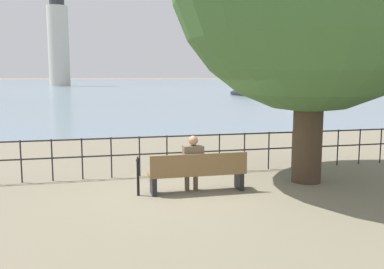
{
  "coord_description": "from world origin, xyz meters",
  "views": [
    {
      "loc": [
        -2.34,
        -9.09,
        2.59
      ],
      "look_at": [
        0.0,
        0.5,
        1.24
      ],
      "focal_mm": 40.0,
      "sensor_mm": 36.0,
      "label": 1
    }
  ],
  "objects_px": {
    "closed_umbrella": "(138,174)",
    "sailboat_0": "(247,93)",
    "seated_person_left": "(193,161)",
    "sailboat_2": "(300,95)",
    "park_bench": "(198,173)",
    "harbor_lighthouse": "(58,41)"
  },
  "relations": [
    {
      "from": "harbor_lighthouse",
      "to": "sailboat_2",
      "type": "bearing_deg",
      "value": -66.12
    },
    {
      "from": "sailboat_0",
      "to": "harbor_lighthouse",
      "type": "height_order",
      "value": "harbor_lighthouse"
    },
    {
      "from": "closed_umbrella",
      "to": "sailboat_0",
      "type": "xyz_separation_m",
      "value": [
        19.35,
        43.93,
        -0.19
      ]
    },
    {
      "from": "park_bench",
      "to": "harbor_lighthouse",
      "type": "height_order",
      "value": "harbor_lighthouse"
    },
    {
      "from": "seated_person_left",
      "to": "sailboat_2",
      "type": "xyz_separation_m",
      "value": [
        21.44,
        35.57,
        -0.34
      ]
    },
    {
      "from": "harbor_lighthouse",
      "to": "closed_umbrella",
      "type": "bearing_deg",
      "value": -85.83
    },
    {
      "from": "park_bench",
      "to": "seated_person_left",
      "type": "relative_size",
      "value": 1.71
    },
    {
      "from": "seated_person_left",
      "to": "harbor_lighthouse",
      "type": "relative_size",
      "value": 0.05
    },
    {
      "from": "seated_person_left",
      "to": "sailboat_0",
      "type": "relative_size",
      "value": 0.11
    },
    {
      "from": "seated_person_left",
      "to": "sailboat_2",
      "type": "distance_m",
      "value": 41.53
    },
    {
      "from": "park_bench",
      "to": "seated_person_left",
      "type": "distance_m",
      "value": 0.29
    },
    {
      "from": "park_bench",
      "to": "closed_umbrella",
      "type": "bearing_deg",
      "value": 177.57
    },
    {
      "from": "closed_umbrella",
      "to": "park_bench",
      "type": "bearing_deg",
      "value": -2.43
    },
    {
      "from": "seated_person_left",
      "to": "closed_umbrella",
      "type": "relative_size",
      "value": 1.45
    },
    {
      "from": "seated_person_left",
      "to": "closed_umbrella",
      "type": "distance_m",
      "value": 1.25
    },
    {
      "from": "harbor_lighthouse",
      "to": "sailboat_0",
      "type": "bearing_deg",
      "value": -65.83
    },
    {
      "from": "park_bench",
      "to": "sailboat_2",
      "type": "distance_m",
      "value": 41.55
    },
    {
      "from": "sailboat_0",
      "to": "park_bench",
      "type": "bearing_deg",
      "value": -122.94
    },
    {
      "from": "seated_person_left",
      "to": "sailboat_0",
      "type": "height_order",
      "value": "sailboat_0"
    },
    {
      "from": "park_bench",
      "to": "sailboat_0",
      "type": "distance_m",
      "value": 47.53
    },
    {
      "from": "closed_umbrella",
      "to": "sailboat_0",
      "type": "distance_m",
      "value": 48.0
    },
    {
      "from": "harbor_lighthouse",
      "to": "seated_person_left",
      "type": "bearing_deg",
      "value": -85.15
    }
  ]
}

